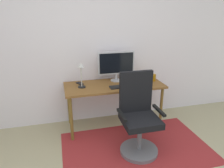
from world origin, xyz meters
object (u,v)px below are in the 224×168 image
object	(u,v)px
monitor	(116,64)
office_chair	(138,120)
desk	(114,89)
cell_phone	(80,83)
keyboard	(124,86)
coffee_cup	(153,78)
computer_mouse	(143,83)
desk_lamp	(81,71)

from	to	relation	value
monitor	office_chair	bearing A→B (deg)	-86.21
desk	cell_phone	world-z (taller)	cell_phone
desk	monitor	world-z (taller)	monitor
keyboard	coffee_cup	bearing A→B (deg)	16.57
computer_mouse	office_chair	size ratio (longest dim) A/B	0.10
desk	desk_lamp	bearing A→B (deg)	-179.64
keyboard	office_chair	size ratio (longest dim) A/B	0.41
cell_phone	keyboard	bearing A→B (deg)	-51.07
cell_phone	office_chair	distance (m)	1.10
desk	office_chair	xyz separation A→B (m)	(0.14, -0.69, -0.19)
desk	office_chair	size ratio (longest dim) A/B	1.41
keyboard	cell_phone	world-z (taller)	keyboard
computer_mouse	desk_lamp	world-z (taller)	desk_lamp
monitor	office_chair	size ratio (longest dim) A/B	0.55
desk	coffee_cup	xyz separation A→B (m)	(0.65, 0.01, 0.12)
keyboard	office_chair	distance (m)	0.61
monitor	coffee_cup	world-z (taller)	monitor
coffee_cup	office_chair	size ratio (longest dim) A/B	0.10
cell_phone	office_chair	xyz separation A→B (m)	(0.64, -0.86, -0.27)
monitor	coffee_cup	distance (m)	0.63
office_chair	coffee_cup	bearing A→B (deg)	54.36
keyboard	desk_lamp	bearing A→B (deg)	166.50
computer_mouse	monitor	bearing A→B (deg)	140.81
desk	coffee_cup	size ratio (longest dim) A/B	14.10
desk	monitor	xyz separation A→B (m)	(0.08, 0.17, 0.35)
computer_mouse	coffee_cup	size ratio (longest dim) A/B	0.98
coffee_cup	desk_lamp	world-z (taller)	desk_lamp
monitor	cell_phone	bearing A→B (deg)	-179.85
computer_mouse	desk_lamp	distance (m)	0.95
keyboard	computer_mouse	distance (m)	0.31
monitor	computer_mouse	bearing A→B (deg)	-39.19
coffee_cup	desk_lamp	bearing A→B (deg)	-179.28
desk	coffee_cup	bearing A→B (deg)	0.99
keyboard	coffee_cup	xyz separation A→B (m)	(0.54, 0.16, 0.04)
coffee_cup	keyboard	bearing A→B (deg)	-163.43
office_chair	keyboard	bearing A→B (deg)	92.98
monitor	desk_lamp	distance (m)	0.60
desk	computer_mouse	distance (m)	0.45
desk	keyboard	xyz separation A→B (m)	(0.11, -0.15, 0.08)
monitor	keyboard	world-z (taller)	monitor
monitor	cell_phone	xyz separation A→B (m)	(-0.58, -0.00, -0.27)
desk	cell_phone	bearing A→B (deg)	161.87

